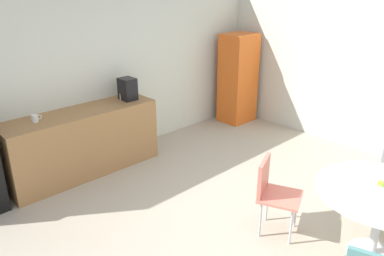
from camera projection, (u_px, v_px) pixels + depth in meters
ground_plane at (264, 239)px, 3.96m from camera, size 6.00×6.00×0.00m
wall_back at (103, 71)px, 5.50m from camera, size 6.00×0.10×2.60m
counter_block at (83, 142)px, 5.19m from camera, size 2.11×0.60×0.90m
locker_cabinet at (238, 78)px, 7.00m from camera, size 0.60×0.50×1.64m
round_table at (382, 202)px, 3.51m from camera, size 1.22×1.22×0.73m
chair_coral at (272, 188)px, 3.92m from camera, size 0.55×0.55×0.83m
fruit_bowl at (383, 188)px, 3.43m from camera, size 0.25×0.25×0.11m
mug_white at (35, 118)px, 4.64m from camera, size 0.13×0.08×0.09m
mug_green at (123, 96)px, 5.50m from camera, size 0.13×0.08×0.09m
coffee_maker at (128, 89)px, 5.46m from camera, size 0.20×0.24×0.32m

